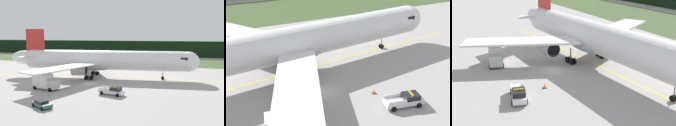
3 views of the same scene
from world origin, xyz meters
TOP-DOWN VIEW (x-y plane):
  - ground at (0.00, 0.00)m, footprint 320.00×320.00m
  - grass_verge at (0.00, 51.85)m, footprint 320.00×30.95m
  - distant_tree_line at (0.00, 79.42)m, footprint 288.00×6.49m
  - taxiway_centerline_main at (1.07, 8.44)m, footprint 72.89×8.64m
  - airliner at (0.57, 8.38)m, footprint 56.54×44.84m
  - ops_pickup_truck at (8.94, -8.89)m, footprint 5.84×3.09m
  - catering_truck at (-7.39, -8.69)m, footprint 6.46×3.62m
  - staff_car at (-0.82, -20.04)m, footprint 4.51×3.45m
  - apron_cone at (6.89, -4.22)m, footprint 0.62×0.62m

SIDE VIEW (x-z plane):
  - ground at x=0.00m, z-range 0.00..0.00m
  - taxiway_centerline_main at x=1.07m, z-range 0.00..0.01m
  - grass_verge at x=0.00m, z-range 0.00..0.04m
  - apron_cone at x=6.89m, z-range -0.01..0.76m
  - staff_car at x=-0.82m, z-range 0.05..1.35m
  - ops_pickup_truck at x=8.94m, z-range -0.07..1.87m
  - catering_truck at x=-7.39m, z-range -0.02..3.78m
  - distant_tree_line at x=0.00m, z-range 0.00..8.93m
  - airliner at x=0.57m, z-range -2.09..12.34m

